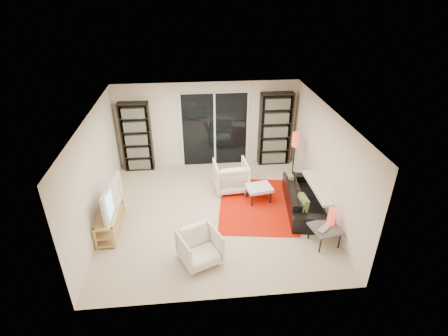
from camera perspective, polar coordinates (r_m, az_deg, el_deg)
The scene contains 20 objects.
floor at distance 8.20m, azimuth -1.54°, elevation -7.23°, with size 5.00×5.00×0.00m, color beige.
wall_back at distance 9.83m, azimuth -2.74°, elevation 7.09°, with size 5.00×0.02×2.40m, color silver.
wall_front at distance 5.50m, azimuth 0.30°, elevation -12.30°, with size 5.00×0.02×2.40m, color silver.
wall_left at distance 7.83m, azimuth -20.23°, elevation -0.72°, with size 0.02×5.00×2.40m, color silver.
wall_right at distance 8.10m, azimuth 16.26°, elevation 0.98°, with size 0.02×5.00×2.40m, color silver.
ceiling at distance 7.07m, azimuth -1.80°, elevation 8.73°, with size 5.00×5.00×0.02m, color white.
sliding_door at distance 9.86m, azimuth -1.54°, elevation 6.25°, with size 1.92×0.08×2.16m.
bookshelf_left at distance 9.87m, azimuth -14.07°, elevation 4.90°, with size 0.80×0.30×1.95m.
bookshelf_right at distance 10.00m, azimuth 8.34°, elevation 6.27°, with size 0.90×0.30×2.10m.
tv_stand at distance 7.92m, azimuth -18.10°, elevation -8.03°, with size 0.41×1.28×0.50m.
tv at distance 7.60m, azimuth -18.59°, elevation -4.64°, with size 1.12×0.15×0.64m, color black.
rug at distance 8.48m, azimuth 5.34°, elevation -5.96°, with size 1.75×2.37×0.01m, color red.
sofa at distance 8.39m, azimuth 12.94°, elevation -4.73°, with size 2.00×0.78×0.58m, color black.
armchair_back at distance 8.87m, azimuth 1.12°, elevation -1.28°, with size 0.82×0.84×0.77m, color silver.
armchair_front at distance 6.78m, azimuth -4.00°, elevation -12.76°, with size 0.71×0.73×0.66m, color silver.
ottoman at distance 8.46m, azimuth 5.73°, elevation -3.33°, with size 0.66×0.58×0.40m.
side_table at distance 7.41m, azimuth 16.18°, elevation -9.58°, with size 0.65×0.65×0.40m.
laptop at distance 7.32m, azimuth 16.41°, elevation -9.59°, with size 0.35×0.22×0.03m, color silver.
table_lamp at distance 7.42m, azimuth 17.15°, elevation -7.59°, with size 0.16×0.16×0.35m, color red.
floor_lamp at distance 9.15m, azimuth 11.55°, elevation 3.77°, with size 0.21×0.21×1.37m.
Camera 1 is at (-0.44, -6.63, 4.81)m, focal length 28.00 mm.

